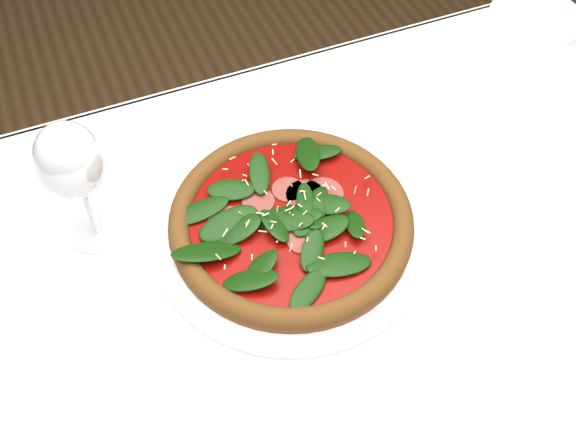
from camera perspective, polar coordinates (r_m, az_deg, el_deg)
name	(u,v)px	position (r m, az deg, el deg)	size (l,w,h in m)	color
dining_table	(320,330)	(0.84, 2.83, -10.05)	(1.21, 0.81, 0.75)	white
plate	(291,227)	(0.79, 0.27, -1.02)	(0.35, 0.35, 0.01)	white
pizza	(291,218)	(0.78, 0.28, -0.15)	(0.36, 0.36, 0.04)	brown
wine_glass	(71,164)	(0.74, -18.74, 4.44)	(0.08, 0.08, 0.18)	white
saucer_far	(537,17)	(1.18, 21.23, 16.16)	(0.16, 0.16, 0.01)	white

